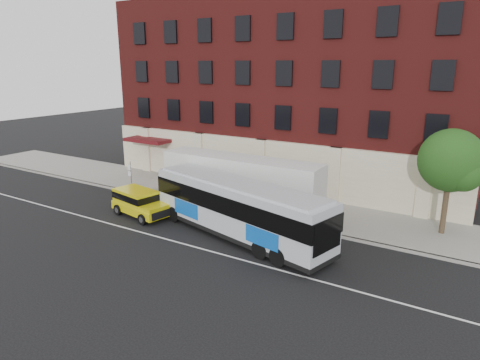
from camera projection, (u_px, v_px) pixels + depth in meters
The scene contains 10 objects.
ground at pixel (161, 242), 24.21m from camera, with size 120.00×120.00×0.00m, color black.
sidewalk at pixel (242, 199), 31.59m from camera, with size 60.00×6.00×0.15m, color gray.
kerb at pixel (220, 211), 29.13m from camera, with size 60.00×0.25×0.15m, color gray.
lane_line at pixel (166, 239), 24.62m from camera, with size 60.00×0.12×0.01m, color silver.
building at pixel (291, 91), 36.11m from camera, with size 30.00×12.10×15.00m.
sign_pole at pixel (130, 175), 33.17m from camera, with size 0.30×0.20×2.50m.
street_tree at pixel (452, 163), 24.01m from camera, with size 3.60×3.60×6.20m.
city_bus at pixel (238, 207), 24.43m from camera, with size 12.53×5.51×3.36m.
yellow_suv at pixel (139, 201), 28.22m from camera, with size 4.66×2.59×1.73m.
shipping_container at pixel (240, 185), 28.77m from camera, with size 11.44×2.49×3.81m.
Camera 1 is at (15.58, -16.73, 9.85)m, focal length 31.82 mm.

